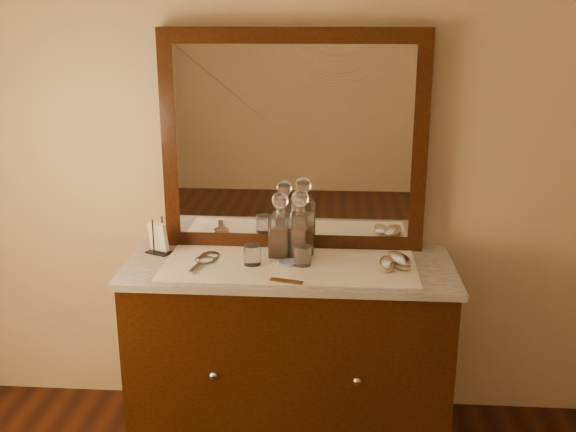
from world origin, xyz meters
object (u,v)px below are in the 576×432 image
object	(u,v)px
pin_dish	(288,263)
decanter_left	(280,232)
mirror_frame	(294,141)
brush_far	(399,260)
dresser_cabinet	(290,354)
hand_mirror_inner	(203,261)
comb	(286,281)
napkin_rack	(158,239)
decanter_right	(300,231)
brush_near	(387,264)
hand_mirror_outer	(208,257)

from	to	relation	value
pin_dish	decanter_left	bearing A→B (deg)	110.78
mirror_frame	decanter_left	world-z (taller)	mirror_frame
mirror_frame	brush_far	xyz separation A→B (m)	(0.48, -0.24, -0.47)
dresser_cabinet	hand_mirror_inner	bearing A→B (deg)	-176.70
decanter_left	comb	bearing A→B (deg)	-80.73
mirror_frame	comb	distance (m)	0.67
decanter_left	napkin_rack	bearing A→B (deg)	179.34
napkin_rack	hand_mirror_inner	xyz separation A→B (m)	(0.23, -0.12, -0.05)
decanter_right	hand_mirror_inner	distance (m)	0.45
decanter_left	hand_mirror_inner	distance (m)	0.37
comb	brush_far	distance (m)	0.53
mirror_frame	pin_dish	bearing A→B (deg)	-91.47
mirror_frame	comb	bearing A→B (deg)	-89.72
dresser_cabinet	brush_near	distance (m)	0.63
mirror_frame	hand_mirror_outer	xyz separation A→B (m)	(-0.37, -0.22, -0.49)
comb	napkin_rack	bearing A→B (deg)	167.81
brush_near	hand_mirror_outer	world-z (taller)	brush_near
decanter_left	brush_near	xyz separation A→B (m)	(0.47, -0.12, -0.09)
comb	pin_dish	bearing A→B (deg)	107.61
decanter_right	hand_mirror_inner	size ratio (longest dim) A/B	1.38
pin_dish	brush_near	distance (m)	0.43
dresser_cabinet	napkin_rack	xyz separation A→B (m)	(-0.61, 0.10, 0.51)
decanter_left	decanter_right	distance (m)	0.09
decanter_left	hand_mirror_inner	xyz separation A→B (m)	(-0.33, -0.11, -0.11)
dresser_cabinet	brush_far	distance (m)	0.67
decanter_left	brush_far	size ratio (longest dim) A/B	1.58
comb	decanter_right	distance (m)	0.33
comb	decanter_left	xyz separation A→B (m)	(-0.05, 0.31, 0.11)
mirror_frame	pin_dish	world-z (taller)	mirror_frame
mirror_frame	hand_mirror_inner	distance (m)	0.67
brush_near	pin_dish	bearing A→B (deg)	178.16
mirror_frame	decanter_right	world-z (taller)	mirror_frame
comb	napkin_rack	xyz separation A→B (m)	(-0.61, 0.31, 0.06)
dresser_cabinet	brush_far	xyz separation A→B (m)	(0.48, 0.01, 0.47)
brush_far	hand_mirror_inner	world-z (taller)	brush_far
pin_dish	napkin_rack	xyz separation A→B (m)	(-0.60, 0.12, 0.06)
napkin_rack	decanter_right	world-z (taller)	decanter_right
mirror_frame	hand_mirror_inner	xyz separation A→B (m)	(-0.38, -0.27, -0.49)
dresser_cabinet	comb	distance (m)	0.50
mirror_frame	napkin_rack	world-z (taller)	mirror_frame
pin_dish	hand_mirror_outer	xyz separation A→B (m)	(-0.36, 0.05, 0.00)
brush_near	hand_mirror_outer	size ratio (longest dim) A/B	0.67
pin_dish	brush_near	bearing A→B (deg)	-1.84
mirror_frame	comb	xyz separation A→B (m)	(0.00, -0.46, -0.49)
brush_near	mirror_frame	bearing A→B (deg)	146.79
napkin_rack	hand_mirror_outer	xyz separation A→B (m)	(0.24, -0.07, -0.05)
napkin_rack	decanter_right	xyz separation A→B (m)	(0.65, -0.01, 0.06)
dresser_cabinet	decanter_left	distance (m)	0.57
napkin_rack	decanter_right	bearing A→B (deg)	-1.11
brush_near	hand_mirror_inner	size ratio (longest dim) A/B	0.68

